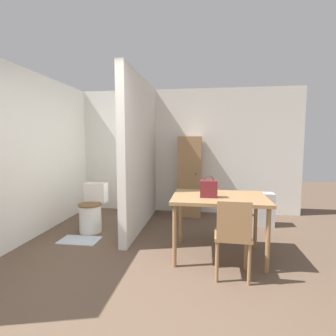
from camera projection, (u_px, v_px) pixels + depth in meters
The scene contains 11 objects.
ground_plane at pixel (130, 318), 2.17m from camera, with size 16.00×16.00×0.00m, color brown.
wall_back at pixel (176, 151), 5.42m from camera, with size 4.92×0.12×2.50m.
wall_left at pixel (32, 155), 3.99m from camera, with size 0.12×4.37×2.50m.
partition_wall at pixel (140, 154), 4.41m from camera, with size 0.12×2.07×2.50m.
dining_table at pixel (219, 203), 3.27m from camera, with size 1.16×0.84×0.78m.
wooden_chair at pixel (233, 235), 2.75m from camera, with size 0.40×0.40×0.87m.
toilet at pixel (92, 211), 4.27m from camera, with size 0.37×0.52×0.76m.
handbag at pixel (209, 189), 3.18m from camera, with size 0.21×0.10×0.27m.
wooden_cabinet at pixel (190, 176), 5.13m from camera, with size 0.44×0.46×1.55m.
bath_mat at pixel (80, 240), 3.86m from camera, with size 0.58×0.36×0.01m.
space_heater at pixel (265, 209), 4.52m from camera, with size 0.28×0.24×0.57m.
Camera 1 is at (0.60, -1.96, 1.47)m, focal length 28.00 mm.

